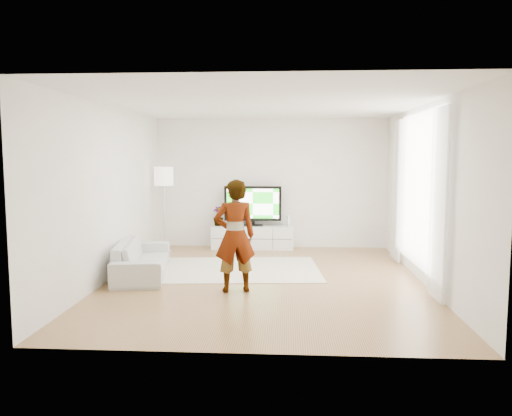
# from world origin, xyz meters

# --- Properties ---
(floor) EXTENTS (6.00, 6.00, 0.00)m
(floor) POSITION_xyz_m (0.00, 0.00, 0.00)
(floor) COLOR #AD884E
(floor) RESTS_ON ground
(ceiling) EXTENTS (6.00, 6.00, 0.00)m
(ceiling) POSITION_xyz_m (0.00, 0.00, 2.80)
(ceiling) COLOR white
(ceiling) RESTS_ON wall_back
(wall_left) EXTENTS (0.02, 6.00, 2.80)m
(wall_left) POSITION_xyz_m (-2.50, 0.00, 1.40)
(wall_left) COLOR white
(wall_left) RESTS_ON floor
(wall_right) EXTENTS (0.02, 6.00, 2.80)m
(wall_right) POSITION_xyz_m (2.50, 0.00, 1.40)
(wall_right) COLOR white
(wall_right) RESTS_ON floor
(wall_back) EXTENTS (5.00, 0.02, 2.80)m
(wall_back) POSITION_xyz_m (0.00, 3.00, 1.40)
(wall_back) COLOR white
(wall_back) RESTS_ON floor
(wall_front) EXTENTS (5.00, 0.02, 2.80)m
(wall_front) POSITION_xyz_m (0.00, -3.00, 1.40)
(wall_front) COLOR white
(wall_front) RESTS_ON floor
(window) EXTENTS (0.01, 2.60, 2.50)m
(window) POSITION_xyz_m (2.48, 0.30, 1.45)
(window) COLOR white
(window) RESTS_ON wall_right
(curtain_near) EXTENTS (0.04, 0.70, 2.60)m
(curtain_near) POSITION_xyz_m (2.40, -1.00, 1.35)
(curtain_near) COLOR white
(curtain_near) RESTS_ON floor
(curtain_far) EXTENTS (0.04, 0.70, 2.60)m
(curtain_far) POSITION_xyz_m (2.40, 1.60, 1.35)
(curtain_far) COLOR white
(curtain_far) RESTS_ON floor
(media_console) EXTENTS (1.75, 0.50, 0.49)m
(media_console) POSITION_xyz_m (-0.39, 2.76, 0.25)
(media_console) COLOR silver
(media_console) RESTS_ON floor
(television) EXTENTS (1.23, 0.24, 0.86)m
(television) POSITION_xyz_m (-0.39, 2.79, 0.96)
(television) COLOR black
(television) RESTS_ON media_console
(game_console) EXTENTS (0.09, 0.17, 0.22)m
(game_console) POSITION_xyz_m (0.38, 2.76, 0.61)
(game_console) COLOR white
(game_console) RESTS_ON media_console
(potted_plant) EXTENTS (0.26, 0.26, 0.42)m
(potted_plant) POSITION_xyz_m (-1.13, 2.77, 0.70)
(potted_plant) COLOR #3F7238
(potted_plant) RESTS_ON media_console
(rug) EXTENTS (2.92, 2.21, 0.01)m
(rug) POSITION_xyz_m (-0.48, 0.73, 0.01)
(rug) COLOR beige
(rug) RESTS_ON floor
(player) EXTENTS (0.68, 0.53, 1.65)m
(player) POSITION_xyz_m (-0.41, -0.71, 0.84)
(player) COLOR #334772
(player) RESTS_ON rug
(sofa) EXTENTS (1.11, 2.09, 0.58)m
(sofa) POSITION_xyz_m (-2.07, 0.22, 0.29)
(sofa) COLOR beige
(sofa) RESTS_ON floor
(floor_lamp) EXTENTS (0.39, 0.39, 1.77)m
(floor_lamp) POSITION_xyz_m (-2.20, 2.31, 1.50)
(floor_lamp) COLOR silver
(floor_lamp) RESTS_ON floor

